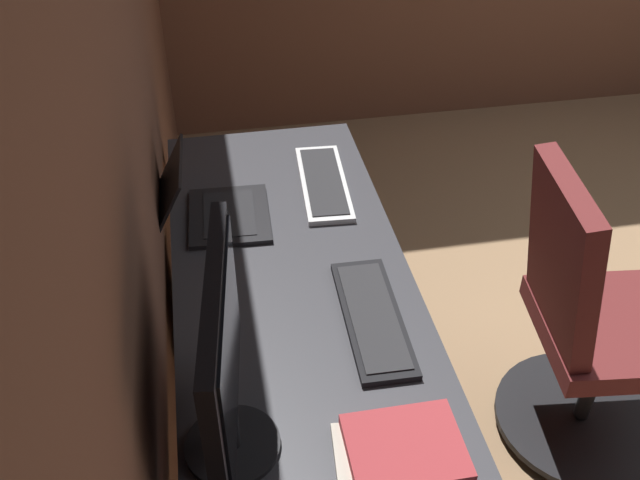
{
  "coord_description": "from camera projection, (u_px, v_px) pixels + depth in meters",
  "views": [
    {
      "loc": [
        -1.43,
        2.11,
        1.98
      ],
      "look_at": [
        -0.14,
        1.87,
        0.95
      ],
      "focal_mm": 39.86,
      "sensor_mm": 36.0,
      "label": 1
    }
  ],
  "objects": [
    {
      "name": "wall_back",
      "position": [
        104.0,
        93.0,
        1.5
      ],
      "size": [
        4.84,
        0.1,
        2.6
      ],
      "primitive_type": "cube",
      "color": "brown",
      "rests_on": "ground"
    },
    {
      "name": "desk",
      "position": [
        301.0,
        331.0,
        1.84
      ],
      "size": [
        1.85,
        0.64,
        0.73
      ],
      "color": "#38383D",
      "rests_on": "ground"
    },
    {
      "name": "drawer_pedestal",
      "position": [
        282.0,
        350.0,
        2.21
      ],
      "size": [
        0.4,
        0.51,
        0.69
      ],
      "color": "#38383D",
      "rests_on": "ground"
    },
    {
      "name": "monitor_primary",
      "position": [
        224.0,
        362.0,
        1.32
      ],
      "size": [
        0.47,
        0.2,
        0.46
      ],
      "color": "black",
      "rests_on": "desk"
    },
    {
      "name": "laptop_leftmost",
      "position": [
        205.0,
        206.0,
        2.07
      ],
      "size": [
        0.3,
        0.36,
        0.21
      ],
      "color": "black",
      "rests_on": "desk"
    },
    {
      "name": "keyboard_main",
      "position": [
        373.0,
        317.0,
        1.76
      ],
      "size": [
        0.42,
        0.15,
        0.02
      ],
      "color": "black",
      "rests_on": "desk"
    },
    {
      "name": "keyboard_spare",
      "position": [
        324.0,
        183.0,
        2.24
      ],
      "size": [
        0.43,
        0.17,
        0.02
      ],
      "color": "silver",
      "rests_on": "desk"
    },
    {
      "name": "book_stack_near",
      "position": [
        400.0,
        454.0,
        1.44
      ],
      "size": [
        0.21,
        0.27,
        0.05
      ],
      "color": "beige",
      "rests_on": "desk"
    },
    {
      "name": "office_chair",
      "position": [
        587.0,
        331.0,
        2.12
      ],
      "size": [
        0.56,
        0.58,
        0.97
      ],
      "color": "maroon",
      "rests_on": "ground"
    }
  ]
}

